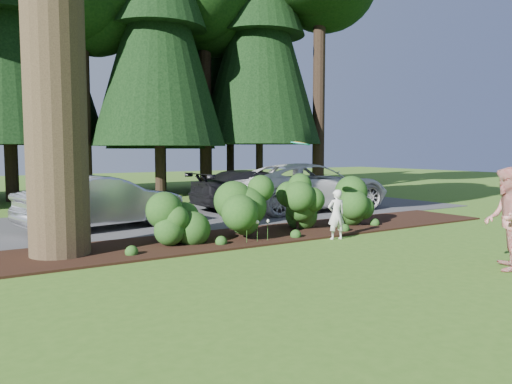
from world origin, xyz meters
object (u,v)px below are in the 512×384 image
car_white_suv (309,186)px  car_dark_suv (255,189)px  adult (506,219)px  frisbee (300,143)px  child (336,215)px  car_silver_wagon (103,202)px

car_white_suv → car_dark_suv: size_ratio=1.23×
adult → frisbee: frisbee is taller
adult → frisbee: bearing=-107.2°
car_white_suv → adult: adult is taller
child → frisbee: (-0.85, 0.39, 1.78)m
car_white_suv → frisbee: bearing=142.7°
car_white_suv → child: bearing=151.2°
car_dark_suv → child: size_ratio=3.99×
adult → car_white_suv: bearing=-140.6°
child → car_silver_wagon: bearing=-33.2°
car_silver_wagon → car_white_suv: size_ratio=0.74×
car_white_suv → frisbee: frisbee is taller
child → adult: (0.54, -4.10, 0.34)m
adult → frisbee: size_ratio=4.02×
child → frisbee: 2.01m
car_silver_wagon → frisbee: frisbee is taller
car_dark_suv → frisbee: size_ratio=10.45×
car_white_suv → child: 6.03m
car_white_suv → frisbee: 6.40m
frisbee → car_silver_wagon: bearing=130.1°
car_silver_wagon → child: size_ratio=3.63×
frisbee → adult: bearing=-72.8°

